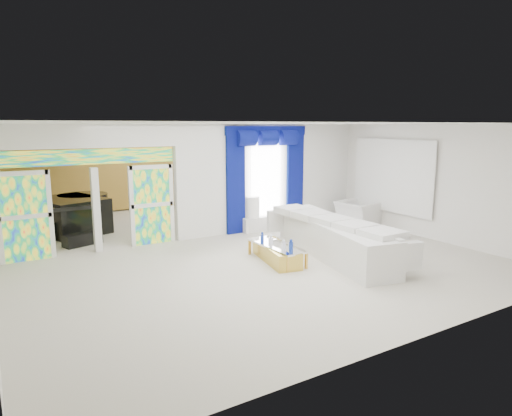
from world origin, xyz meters
TOP-DOWN VIEW (x-y plane):
  - floor at (0.00, 0.00)m, footprint 12.00×12.00m
  - dividing_wall at (2.15, 1.00)m, footprint 5.70×0.18m
  - dividing_header at (-2.85, 1.00)m, footprint 4.30×0.18m
  - stained_panel_left at (-4.28, 1.00)m, footprint 0.95×0.04m
  - stained_panel_right at (-1.42, 1.00)m, footprint 0.95×0.04m
  - stained_transom at (-2.85, 1.00)m, footprint 4.00×0.05m
  - window_pane at (1.90, 0.90)m, footprint 1.00×0.02m
  - blue_drape_left at (0.90, 0.87)m, footprint 0.55×0.10m
  - blue_drape_right at (2.90, 0.87)m, footprint 0.55×0.10m
  - blue_pelmet at (1.90, 0.87)m, footprint 2.60×0.12m
  - wall_mirror at (4.94, -1.00)m, footprint 0.04×2.70m
  - gold_curtains at (0.00, 5.90)m, footprint 9.70×0.12m
  - white_sofa at (1.75, -2.20)m, footprint 1.72×4.24m
  - coffee_table at (0.40, -1.90)m, footprint 0.86×1.70m
  - console_table at (1.71, 0.80)m, footprint 1.26×0.44m
  - table_lamp at (1.41, 0.80)m, footprint 0.36×0.36m
  - armchair at (4.49, -0.16)m, footprint 1.06×1.19m
  - grand_piano at (-3.00, 3.38)m, footprint 2.00×2.29m
  - piano_bench at (-3.00, 1.78)m, footprint 0.99×0.63m
  - tv_console at (-4.59, 2.74)m, footprint 0.64×0.60m
  - chandelier at (-2.30, 3.40)m, footprint 0.60×0.60m
  - decanters at (0.38, -2.00)m, footprint 0.20×1.10m

SIDE VIEW (x-z plane):
  - floor at x=0.00m, z-range 0.00..0.00m
  - piano_bench at x=-3.00m, z-range 0.00..0.31m
  - coffee_table at x=0.40m, z-range 0.00..0.36m
  - console_table at x=1.71m, z-range 0.00..0.41m
  - armchair at x=4.49m, z-range 0.00..0.72m
  - white_sofa at x=1.75m, z-range 0.00..0.79m
  - tv_console at x=-4.59m, z-range 0.00..0.82m
  - decanters at x=0.38m, z-range 0.34..0.54m
  - grand_piano at x=-3.00m, z-range 0.00..0.97m
  - table_lamp at x=1.41m, z-range 0.41..0.99m
  - stained_panel_left at x=-4.28m, z-range 0.00..2.00m
  - stained_panel_right at x=-1.42m, z-range 0.00..2.00m
  - blue_drape_left at x=0.90m, z-range 0.00..2.80m
  - blue_drape_right at x=2.90m, z-range 0.00..2.80m
  - window_pane at x=1.90m, z-range 0.30..2.60m
  - dividing_wall at x=2.15m, z-range 0.00..3.00m
  - gold_curtains at x=0.00m, z-range 0.05..2.95m
  - wall_mirror at x=4.94m, z-range 0.60..2.50m
  - stained_transom at x=-2.85m, z-range 2.08..2.42m
  - chandelier at x=-2.30m, z-range 2.35..2.95m
  - dividing_header at x=-2.85m, z-range 2.45..3.00m
  - blue_pelmet at x=1.90m, z-range 2.69..2.94m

